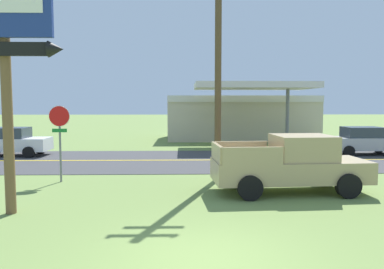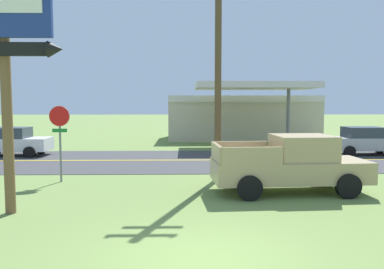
{
  "view_description": "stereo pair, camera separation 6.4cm",
  "coord_description": "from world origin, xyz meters",
  "views": [
    {
      "loc": [
        -0.37,
        -7.32,
        3.08
      ],
      "look_at": [
        0.0,
        8.0,
        1.8
      ],
      "focal_mm": 36.21,
      "sensor_mm": 36.0,
      "label": 1
    },
    {
      "loc": [
        -0.31,
        -7.32,
        3.08
      ],
      "look_at": [
        0.0,
        8.0,
        1.8
      ],
      "focal_mm": 36.21,
      "sensor_mm": 36.0,
      "label": 2
    }
  ],
  "objects": [
    {
      "name": "utility_pole",
      "position": [
        1.01,
        7.86,
        4.92
      ],
      "size": [
        1.63,
        0.26,
        9.3
      ],
      "color": "brown",
      "rests_on": "ground"
    },
    {
      "name": "car_silver_near_lane",
      "position": [
        10.27,
        15.0,
        0.83
      ],
      "size": [
        4.2,
        2.0,
        1.64
      ],
      "color": "#A8AAAF",
      "rests_on": "ground"
    },
    {
      "name": "gas_station",
      "position": [
        4.47,
        24.89,
        1.94
      ],
      "size": [
        12.0,
        11.5,
        4.4
      ],
      "color": "beige",
      "rests_on": "ground"
    },
    {
      "name": "car_white_mid_lane",
      "position": [
        -10.23,
        15.0,
        0.83
      ],
      "size": [
        4.2,
        2.0,
        1.64
      ],
      "color": "silver",
      "rests_on": "ground"
    },
    {
      "name": "stop_sign",
      "position": [
        -5.1,
        7.6,
        2.03
      ],
      "size": [
        0.8,
        0.08,
        2.95
      ],
      "color": "slate",
      "rests_on": "ground"
    },
    {
      "name": "motel_sign",
      "position": [
        -5.07,
        3.22,
        4.8
      ],
      "size": [
        2.98,
        0.54,
        6.91
      ],
      "color": "brown",
      "rests_on": "ground"
    },
    {
      "name": "road_asphalt",
      "position": [
        0.0,
        13.0,
        0.01
      ],
      "size": [
        140.0,
        8.0,
        0.02
      ],
      "primitive_type": "cube",
      "color": "#3D3D3F",
      "rests_on": "ground"
    },
    {
      "name": "road_centre_line",
      "position": [
        0.0,
        13.0,
        0.02
      ],
      "size": [
        126.0,
        0.2,
        0.01
      ],
      "primitive_type": "cube",
      "color": "gold",
      "rests_on": "road_asphalt"
    },
    {
      "name": "pickup_tan_parked_on_lawn",
      "position": [
        3.34,
        5.67,
        0.96
      ],
      "size": [
        5.32,
        2.51,
        1.96
      ],
      "color": "tan",
      "rests_on": "ground"
    },
    {
      "name": "ground_plane",
      "position": [
        0.0,
        0.0,
        0.0
      ],
      "size": [
        180.0,
        180.0,
        0.0
      ],
      "primitive_type": "plane",
      "color": "olive"
    }
  ]
}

